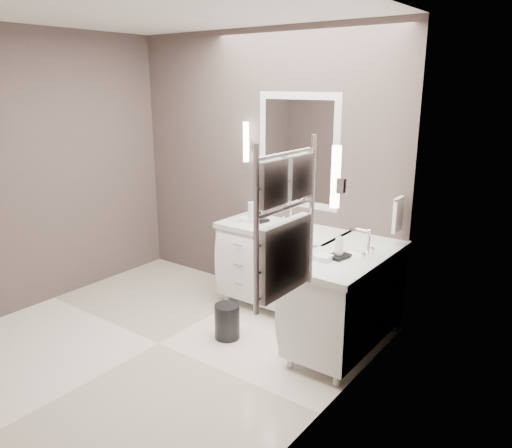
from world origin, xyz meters
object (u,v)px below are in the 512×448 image
Objects in this scene: vanity_right at (347,295)px; waste_bin at (227,321)px; vanity_back at (281,262)px; towel_ladder at (285,231)px.

waste_bin is (-0.91, -0.46, -0.33)m from vanity_right.
vanity_back is at bearing 87.14° from waste_bin.
vanity_back is 2.16m from towel_ladder.
towel_ladder is (1.10, -1.63, 0.91)m from vanity_back.
vanity_right is at bearing 26.78° from waste_bin.
vanity_right is 1.38× the size of towel_ladder.
vanity_right is at bearing -20.38° from vanity_back.
vanity_back is 1.00× the size of vanity_right.
waste_bin is at bearing -92.86° from vanity_back.
waste_bin is (-1.14, 0.84, -1.24)m from towel_ladder.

